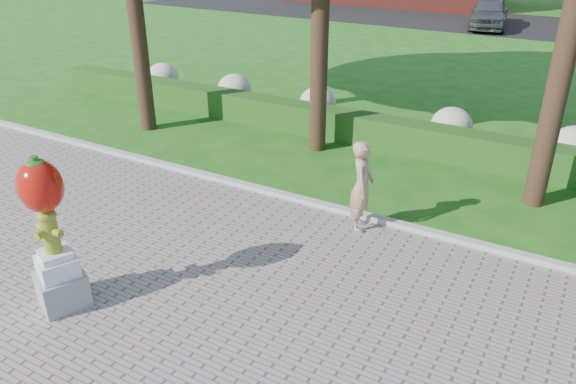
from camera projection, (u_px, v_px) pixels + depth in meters
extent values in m
plane|color=#1D5816|center=(262.00, 287.00, 9.44)|extent=(100.00, 100.00, 0.00)
cube|color=#ADADA5|center=(338.00, 210.00, 11.74)|extent=(40.00, 0.18, 0.15)
cube|color=#214A15|center=(402.00, 136.00, 14.72)|extent=(24.00, 0.70, 0.80)
ellipsoid|color=#B7B78C|center=(163.00, 77.00, 19.39)|extent=(1.10, 1.10, 0.99)
ellipsoid|color=#B7B78C|center=(235.00, 89.00, 18.07)|extent=(1.10, 1.10, 0.99)
ellipsoid|color=#B7B78C|center=(318.00, 103.00, 16.75)|extent=(1.10, 1.10, 0.99)
ellipsoid|color=#B7B78C|center=(451.00, 126.00, 14.99)|extent=(1.10, 1.10, 0.99)
ellipsoid|color=#B7B78C|center=(574.00, 146.00, 13.67)|extent=(1.10, 1.10, 0.99)
cube|color=black|center=(527.00, 26.00, 31.26)|extent=(50.00, 8.00, 0.02)
cylinder|color=black|center=(135.00, 9.00, 14.92)|extent=(0.44, 0.44, 6.72)
cylinder|color=black|center=(320.00, 31.00, 13.62)|extent=(0.44, 0.44, 6.16)
cylinder|color=black|center=(570.00, 32.00, 10.56)|extent=(0.44, 0.44, 7.28)
cube|color=gray|center=(63.00, 289.00, 8.87)|extent=(0.92, 0.92, 0.56)
cube|color=silver|center=(58.00, 266.00, 8.67)|extent=(0.74, 0.74, 0.31)
cube|color=silver|center=(55.00, 254.00, 8.58)|extent=(0.59, 0.59, 0.11)
cylinder|color=olive|center=(50.00, 234.00, 8.41)|extent=(0.25, 0.25, 0.62)
ellipsoid|color=olive|center=(46.00, 215.00, 8.27)|extent=(0.29, 0.29, 0.20)
cylinder|color=olive|center=(42.00, 227.00, 8.46)|extent=(0.13, 0.12, 0.12)
cylinder|color=olive|center=(58.00, 233.00, 8.31)|extent=(0.13, 0.12, 0.12)
cylinder|color=olive|center=(40.00, 235.00, 8.25)|extent=(0.13, 0.13, 0.13)
cylinder|color=olive|center=(45.00, 210.00, 8.23)|extent=(0.09, 0.09, 0.06)
ellipsoid|color=#A91109|center=(40.00, 186.00, 8.06)|extent=(0.70, 0.63, 0.81)
ellipsoid|color=#A91109|center=(31.00, 185.00, 8.16)|extent=(0.34, 0.34, 0.51)
ellipsoid|color=#A91109|center=(50.00, 191.00, 7.98)|extent=(0.34, 0.34, 0.51)
cylinder|color=#266116|center=(34.00, 161.00, 7.88)|extent=(0.11, 0.11, 0.13)
ellipsoid|color=#266116|center=(35.00, 163.00, 7.90)|extent=(0.27, 0.27, 0.09)
imported|color=tan|center=(362.00, 186.00, 10.75)|extent=(0.63, 0.77, 1.83)
imported|color=#3C3F43|center=(489.00, 13.00, 30.32)|extent=(2.64, 4.97, 1.61)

